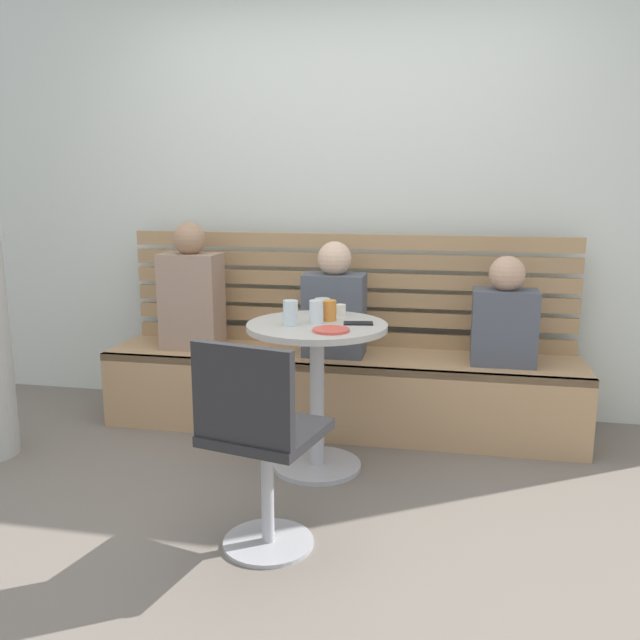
{
  "coord_description": "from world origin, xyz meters",
  "views": [
    {
      "loc": [
        0.62,
        -2.48,
        1.42
      ],
      "look_at": [
        -0.01,
        0.66,
        0.75
      ],
      "focal_mm": 37.87,
      "sensor_mm": 36.0,
      "label": 1
    }
  ],
  "objects_px": {
    "white_chair": "(258,439)",
    "phone_on_table": "(358,323)",
    "cup_glass_short": "(323,306)",
    "person_child_left": "(334,306)",
    "person_child_middle": "(505,317)",
    "cup_water_clear": "(316,312)",
    "person_adult": "(191,292)",
    "cup_tumbler_orange": "(329,310)",
    "plate_small": "(331,330)",
    "booth_bench": "(340,391)",
    "cup_espresso_small": "(340,310)",
    "cafe_table": "(317,368)",
    "cup_glass_tall": "(291,313)"
  },
  "relations": [
    {
      "from": "cup_glass_short",
      "to": "plate_small",
      "type": "xyz_separation_m",
      "value": [
        0.12,
        -0.4,
        -0.03
      ]
    },
    {
      "from": "person_adult",
      "to": "cup_tumbler_orange",
      "type": "bearing_deg",
      "value": -28.05
    },
    {
      "from": "white_chair",
      "to": "person_child_left",
      "type": "xyz_separation_m",
      "value": [
        0.04,
        1.37,
        0.26
      ]
    },
    {
      "from": "cup_glass_short",
      "to": "cup_espresso_small",
      "type": "distance_m",
      "value": 0.1
    },
    {
      "from": "person_child_left",
      "to": "cup_espresso_small",
      "type": "relative_size",
      "value": 11.51
    },
    {
      "from": "cup_glass_short",
      "to": "cup_water_clear",
      "type": "xyz_separation_m",
      "value": [
        0.01,
        -0.23,
        0.02
      ]
    },
    {
      "from": "person_child_left",
      "to": "cup_tumbler_orange",
      "type": "distance_m",
      "value": 0.49
    },
    {
      "from": "cafe_table",
      "to": "white_chair",
      "type": "relative_size",
      "value": 0.87
    },
    {
      "from": "cup_espresso_small",
      "to": "phone_on_table",
      "type": "xyz_separation_m",
      "value": [
        0.12,
        -0.2,
        -0.02
      ]
    },
    {
      "from": "booth_bench",
      "to": "cup_espresso_small",
      "type": "height_order",
      "value": "cup_espresso_small"
    },
    {
      "from": "white_chair",
      "to": "phone_on_table",
      "type": "xyz_separation_m",
      "value": [
        0.25,
        0.84,
        0.28
      ]
    },
    {
      "from": "person_adult",
      "to": "cup_glass_short",
      "type": "relative_size",
      "value": 9.24
    },
    {
      "from": "phone_on_table",
      "to": "cup_water_clear",
      "type": "bearing_deg",
      "value": 83.39
    },
    {
      "from": "booth_bench",
      "to": "cafe_table",
      "type": "relative_size",
      "value": 3.65
    },
    {
      "from": "white_chair",
      "to": "person_adult",
      "type": "relative_size",
      "value": 1.15
    },
    {
      "from": "cup_glass_short",
      "to": "phone_on_table",
      "type": "bearing_deg",
      "value": -44.84
    },
    {
      "from": "person_adult",
      "to": "phone_on_table",
      "type": "bearing_deg",
      "value": -26.95
    },
    {
      "from": "cup_water_clear",
      "to": "phone_on_table",
      "type": "distance_m",
      "value": 0.21
    },
    {
      "from": "person_child_left",
      "to": "person_child_middle",
      "type": "distance_m",
      "value": 0.93
    },
    {
      "from": "cafe_table",
      "to": "cup_tumbler_orange",
      "type": "xyz_separation_m",
      "value": [
        0.04,
        0.08,
        0.27
      ]
    },
    {
      "from": "person_child_left",
      "to": "cup_tumbler_orange",
      "type": "bearing_deg",
      "value": -82.99
    },
    {
      "from": "plate_small",
      "to": "person_adult",
      "type": "bearing_deg",
      "value": 143.16
    },
    {
      "from": "person_adult",
      "to": "cup_glass_short",
      "type": "height_order",
      "value": "person_adult"
    },
    {
      "from": "cup_glass_short",
      "to": "person_child_middle",
      "type": "bearing_deg",
      "value": 18.53
    },
    {
      "from": "person_child_left",
      "to": "plate_small",
      "type": "height_order",
      "value": "person_child_left"
    },
    {
      "from": "white_chair",
      "to": "person_child_left",
      "type": "relative_size",
      "value": 1.32
    },
    {
      "from": "person_child_left",
      "to": "person_child_middle",
      "type": "bearing_deg",
      "value": -0.35
    },
    {
      "from": "cafe_table",
      "to": "cup_glass_short",
      "type": "height_order",
      "value": "cup_glass_short"
    },
    {
      "from": "person_adult",
      "to": "cup_glass_short",
      "type": "distance_m",
      "value": 0.91
    },
    {
      "from": "person_child_left",
      "to": "plate_small",
      "type": "distance_m",
      "value": 0.72
    },
    {
      "from": "booth_bench",
      "to": "cup_espresso_small",
      "type": "bearing_deg",
      "value": -80.17
    },
    {
      "from": "cup_water_clear",
      "to": "cup_espresso_small",
      "type": "distance_m",
      "value": 0.23
    },
    {
      "from": "person_adult",
      "to": "booth_bench",
      "type": "bearing_deg",
      "value": 0.51
    },
    {
      "from": "person_child_middle",
      "to": "cup_tumbler_orange",
      "type": "height_order",
      "value": "person_child_middle"
    },
    {
      "from": "cup_tumbler_orange",
      "to": "cup_espresso_small",
      "type": "bearing_deg",
      "value": 77.51
    },
    {
      "from": "person_adult",
      "to": "cup_glass_tall",
      "type": "xyz_separation_m",
      "value": [
        0.75,
        -0.63,
        0.03
      ]
    },
    {
      "from": "person_child_middle",
      "to": "cup_tumbler_orange",
      "type": "xyz_separation_m",
      "value": [
        -0.87,
        -0.47,
        0.09
      ]
    },
    {
      "from": "booth_bench",
      "to": "cup_glass_short",
      "type": "distance_m",
      "value": 0.65
    },
    {
      "from": "white_chair",
      "to": "cup_glass_short",
      "type": "xyz_separation_m",
      "value": [
        0.04,
        1.06,
        0.32
      ]
    },
    {
      "from": "booth_bench",
      "to": "phone_on_table",
      "type": "relative_size",
      "value": 19.29
    },
    {
      "from": "booth_bench",
      "to": "plate_small",
      "type": "relative_size",
      "value": 15.88
    },
    {
      "from": "cup_water_clear",
      "to": "cup_tumbler_orange",
      "type": "distance_m",
      "value": 0.08
    },
    {
      "from": "person_adult",
      "to": "cup_tumbler_orange",
      "type": "xyz_separation_m",
      "value": [
        0.91,
        -0.48,
        0.02
      ]
    },
    {
      "from": "cup_espresso_small",
      "to": "plate_small",
      "type": "bearing_deg",
      "value": -86.79
    },
    {
      "from": "white_chair",
      "to": "phone_on_table",
      "type": "height_order",
      "value": "white_chair"
    },
    {
      "from": "cafe_table",
      "to": "cup_glass_tall",
      "type": "bearing_deg",
      "value": -150.6
    },
    {
      "from": "cup_espresso_small",
      "to": "phone_on_table",
      "type": "bearing_deg",
      "value": -58.7
    },
    {
      "from": "person_child_left",
      "to": "cup_tumbler_orange",
      "type": "xyz_separation_m",
      "value": [
        0.06,
        -0.48,
        0.07
      ]
    },
    {
      "from": "cup_glass_tall",
      "to": "cup_tumbler_orange",
      "type": "bearing_deg",
      "value": 43.13
    },
    {
      "from": "cup_glass_tall",
      "to": "person_child_left",
      "type": "bearing_deg",
      "value": 81.02
    }
  ]
}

